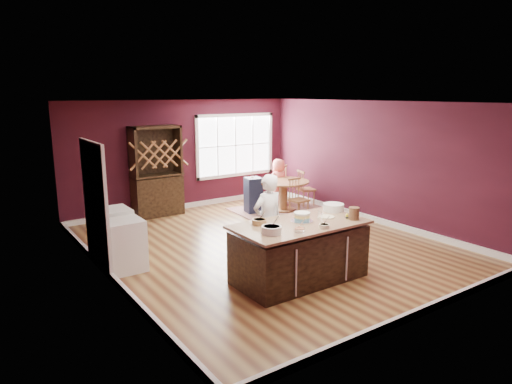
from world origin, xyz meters
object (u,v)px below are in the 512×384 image
chair_south (299,198)px  washer (125,245)px  baker (268,220)px  hutch (157,171)px  dryer (112,234)px  seated_woman (279,182)px  chair_east (306,188)px  toddler (250,179)px  dining_table (283,189)px  layer_cake (302,217)px  chair_north (277,184)px  high_chair (253,194)px  kitchen_island (299,253)px

chair_south → washer: 4.50m
baker → washer: bearing=-31.9°
hutch → dryer: 2.99m
chair_south → seated_woman: bearing=70.5°
baker → dryer: bearing=-43.7°
washer → dryer: size_ratio=0.95×
hutch → dryer: size_ratio=2.35×
chair_east → toddler: 1.61m
dining_table → seated_woman: bearing=63.8°
layer_cake → seated_woman: (2.61, 4.00, -0.39)m
chair_north → dryer: bearing=-14.0°
seated_woman → toddler: seated_woman is taller
baker → high_chair: baker is taller
chair_north → toddler: size_ratio=3.92×
kitchen_island → baker: bearing=93.5°
hutch → dryer: bearing=-128.1°
kitchen_island → toddler: (1.68, 3.88, 0.37)m
dining_table → baker: 3.71m
seated_woman → high_chair: 1.04m
dining_table → seated_woman: 0.60m
layer_cake → washer: layer_cake is taller
chair_east → dryer: bearing=113.5°
toddler → washer: 4.28m
chair_north → high_chair: bearing=-9.2°
kitchen_island → seated_woman: seated_woman is taller
chair_south → washer: bearing=-171.7°
baker → washer: baker is taller
dryer → high_chair: bearing=17.8°
washer → dryer: bearing=90.0°
chair_south → hutch: size_ratio=0.44×
toddler → washer: toddler is taller
hutch → washer: 3.51m
high_chair → hutch: size_ratio=0.43×
hutch → layer_cake: bearing=-85.3°
hutch → washer: (-1.80, -2.94, -0.63)m
layer_cake → chair_east: bearing=48.4°
washer → chair_east: bearing=17.4°
dining_table → chair_south: size_ratio=1.35×
chair_east → high_chair: size_ratio=1.04×
baker → chair_north: size_ratio=1.54×
chair_east → dining_table: bearing=107.1°
seated_woman → hutch: size_ratio=0.57×
kitchen_island → dryer: bearing=129.4°
toddler → hutch: bearing=153.7°
chair_east → seated_woman: seated_woman is taller
high_chair → baker: bearing=-108.8°
dining_table → hutch: size_ratio=0.59×
chair_east → chair_north: 0.80m
toddler → hutch: hutch is taller
hutch → baker: bearing=-86.4°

